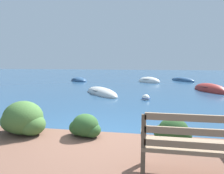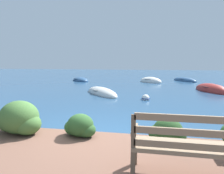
% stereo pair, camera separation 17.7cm
% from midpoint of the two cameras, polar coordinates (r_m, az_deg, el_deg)
% --- Properties ---
extents(ground_plane, '(80.00, 80.00, 0.00)m').
position_cam_midpoint_polar(ground_plane, '(4.73, -3.73, -15.06)').
color(ground_plane, navy).
extents(park_bench, '(1.59, 0.48, 0.93)m').
position_cam_midpoint_polar(park_bench, '(2.97, 23.49, -14.90)').
color(park_bench, brown).
rests_on(park_bench, patio_terrace).
extents(hedge_clump_left, '(1.07, 0.77, 0.73)m').
position_cam_midpoint_polar(hedge_clump_left, '(4.86, -24.09, -8.40)').
color(hedge_clump_left, '#426B33').
rests_on(hedge_clump_left, patio_terrace).
extents(hedge_clump_centre, '(0.71, 0.51, 0.48)m').
position_cam_midpoint_polar(hedge_clump_centre, '(4.35, -7.96, -11.10)').
color(hedge_clump_centre, '#2D5628').
rests_on(hedge_clump_centre, patio_terrace).
extents(hedge_clump_right, '(0.72, 0.52, 0.49)m').
position_cam_midpoint_polar(hedge_clump_right, '(4.14, 16.70, -12.27)').
color(hedge_clump_right, '#284C23').
rests_on(hedge_clump_right, patio_terrace).
extents(rowboat_nearest, '(2.73, 3.12, 0.66)m').
position_cam_midpoint_polar(rowboat_nearest, '(11.11, -2.49, -1.73)').
color(rowboat_nearest, silver).
rests_on(rowboat_nearest, ground_plane).
extents(rowboat_mid, '(1.92, 2.92, 0.83)m').
position_cam_midpoint_polar(rowboat_mid, '(13.48, 26.88, -0.86)').
color(rowboat_mid, '#9E2D28').
rests_on(rowboat_mid, ground_plane).
extents(rowboat_far, '(2.41, 2.48, 0.63)m').
position_cam_midpoint_polar(rowboat_far, '(18.78, -8.75, 1.89)').
color(rowboat_far, '#2D517A').
rests_on(rowboat_far, ground_plane).
extents(rowboat_outer, '(2.40, 2.34, 0.81)m').
position_cam_midpoint_polar(rowboat_outer, '(17.72, 11.26, 1.56)').
color(rowboat_outer, silver).
rests_on(rowboat_outer, ground_plane).
extents(rowboat_distant, '(2.27, 2.83, 0.61)m').
position_cam_midpoint_polar(rowboat_distant, '(19.67, 20.28, 1.75)').
color(rowboat_distant, '#2D517A').
rests_on(rowboat_distant, ground_plane).
extents(mooring_buoy, '(0.40, 0.40, 0.37)m').
position_cam_midpoint_polar(mooring_buoy, '(9.61, 10.10, -3.20)').
color(mooring_buoy, white).
rests_on(mooring_buoy, ground_plane).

